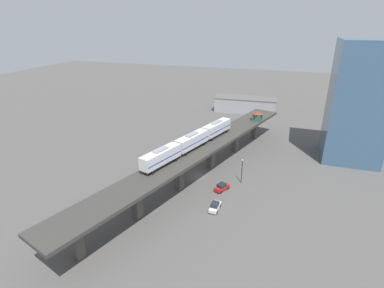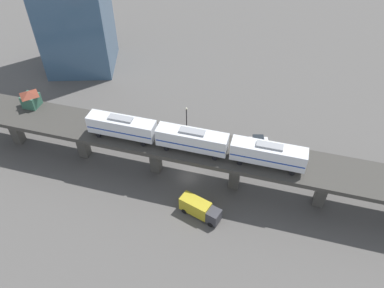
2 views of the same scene
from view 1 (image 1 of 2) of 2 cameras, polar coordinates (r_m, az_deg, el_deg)
The scene contains 10 objects.
ground_plane at distance 85.01m, azimuth 1.14°, elevation -6.10°, with size 400.00×400.00×0.00m, color #514F4C.
elevated_viaduct at distance 81.69m, azimuth 1.11°, elevation -1.80°, with size 36.00×90.19×8.28m.
subway_train at distance 80.39m, azimuth 0.00°, elevation 0.68°, with size 13.99×36.29×4.45m.
signal_hut at distance 106.40m, azimuth 12.35°, elevation 5.30°, with size 4.05×4.05×3.40m.
street_car_red at distance 78.35m, azimuth 5.70°, elevation -8.14°, with size 3.56×4.74×1.89m.
street_car_white at distance 70.89m, azimuth 4.41°, elevation -11.75°, with size 2.13×4.49×1.89m.
delivery_truck at distance 85.69m, azimuth -4.89°, elevation -4.61°, with size 5.94×7.20×3.20m.
street_lamp at distance 80.93m, azimuth 9.49°, elevation -4.73°, with size 0.44×0.44×6.94m.
warehouse_building at distance 145.59m, azimuth 10.07°, elevation 7.42°, with size 29.02×11.57×6.80m.
office_tower at distance 102.39m, azimuth 29.11°, elevation 6.89°, with size 16.00×16.00×36.00m.
Camera 1 is at (21.72, -71.24, 40.99)m, focal length 28.00 mm.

